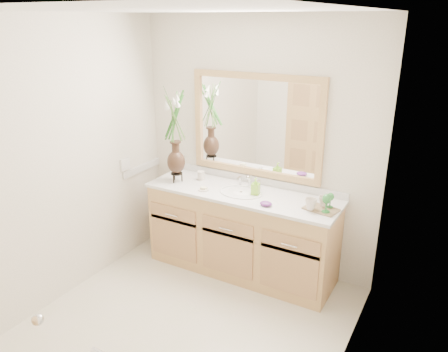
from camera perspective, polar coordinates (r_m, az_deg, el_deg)
The scene contains 21 objects.
floor at distance 3.73m, azimuth -5.42°, elevation -19.23°, with size 2.60×2.60×0.00m, color beige.
ceiling at distance 2.90m, azimuth -7.05°, elevation 20.76°, with size 2.40×2.60×0.02m, color white.
wall_back at distance 4.18m, azimuth 4.23°, elevation 3.90°, with size 2.40×0.02×2.40m, color white.
wall_front at distance 2.31m, azimuth -25.57°, elevation -12.16°, with size 2.40×0.02×2.40m, color white.
wall_left at distance 3.91m, azimuth -20.65°, elevation 1.48°, with size 0.02×2.60×2.40m, color white.
wall_right at distance 2.66m, azimuth 15.63°, elevation -6.54°, with size 0.02×2.60×2.40m, color white.
vanity at distance 4.24m, azimuth 2.28°, elevation -7.48°, with size 1.80×0.55×0.80m.
counter at distance 4.07m, azimuth 2.36°, elevation -2.28°, with size 1.84×0.57×0.03m, color silver.
sink at distance 4.07m, azimuth 2.24°, elevation -2.87°, with size 0.38×0.34×0.23m.
mirror at distance 4.11m, azimuth 4.17°, elevation 6.57°, with size 1.32×0.04×0.97m.
switch_plate at distance 4.46m, azimuth -12.80°, elevation 1.52°, with size 0.02×0.12×0.12m, color white.
flower_vase at distance 4.18m, azimuth -6.47°, elevation 6.71°, with size 0.21×0.21×0.85m.
tumbler at distance 4.35m, azimuth -3.02°, elevation 0.05°, with size 0.07×0.07×0.09m, color beige.
soap_dish at distance 4.10m, azimuth -2.68°, elevation -1.74°, with size 0.10×0.10×0.03m.
soap_bottle at distance 3.99m, azimuth 4.14°, elevation -1.45°, with size 0.06×0.07×0.14m, color #83C82F.
purple_dish at distance 3.77m, azimuth 5.50°, elevation -3.61°, with size 0.11×0.09×0.04m, color #622776.
tray at distance 3.77m, azimuth 12.56°, elevation -4.24°, with size 0.27×0.18×0.01m, color brown.
mug_left at distance 3.72m, azimuth 11.28°, elevation -3.55°, with size 0.10×0.10×0.10m, color beige.
mug_right at distance 3.80m, azimuth 12.94°, elevation -3.19°, with size 0.09×0.09×0.09m, color beige.
goblet_front at distance 3.67m, azimuth 13.26°, elevation -3.06°, with size 0.07×0.07×0.16m.
goblet_back at distance 3.78m, azimuth 13.74°, elevation -2.75°, with size 0.06×0.06×0.13m.
Camera 1 is at (1.71, -2.34, 2.35)m, focal length 35.00 mm.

